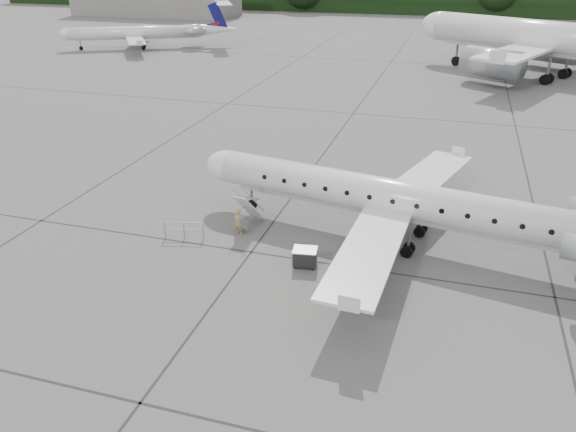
% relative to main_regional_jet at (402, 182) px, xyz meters
% --- Properties ---
extents(ground, '(320.00, 320.00, 0.00)m').
position_rel_main_regional_jet_xyz_m(ground, '(-1.69, -6.34, -3.62)').
color(ground, '#5D5D5B').
rests_on(ground, ground).
extents(main_regional_jet, '(31.39, 25.04, 7.23)m').
position_rel_main_regional_jet_xyz_m(main_regional_jet, '(0.00, 0.00, 0.00)').
color(main_regional_jet, silver).
rests_on(main_regional_jet, ground).
extents(airstair, '(1.22, 2.28, 2.27)m').
position_rel_main_regional_jet_xyz_m(airstair, '(-8.65, -0.60, -2.48)').
color(airstair, silver).
rests_on(airstair, ground).
extents(passenger, '(0.65, 0.51, 1.57)m').
position_rel_main_regional_jet_xyz_m(passenger, '(-8.87, -1.81, -2.83)').
color(passenger, '#997E53').
rests_on(passenger, ground).
extents(safety_railing, '(2.16, 0.59, 1.00)m').
position_rel_main_regional_jet_xyz_m(safety_railing, '(-11.66, -3.18, -3.12)').
color(safety_railing, gray).
rests_on(safety_railing, ground).
extents(baggage_cart, '(1.31, 1.12, 1.03)m').
position_rel_main_regional_jet_xyz_m(baggage_cart, '(-4.27, -4.15, -3.10)').
color(baggage_cart, black).
rests_on(baggage_cart, ground).
extents(bg_narrowbody, '(48.11, 44.31, 14.07)m').
position_rel_main_regional_jet_xyz_m(bg_narrowbody, '(12.23, 49.57, 3.42)').
color(bg_narrowbody, silver).
rests_on(bg_narrowbody, ground).
extents(bg_regional_left, '(32.90, 29.63, 7.08)m').
position_rel_main_regional_jet_xyz_m(bg_regional_left, '(-49.35, 56.22, -0.08)').
color(bg_regional_left, silver).
rests_on(bg_regional_left, ground).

